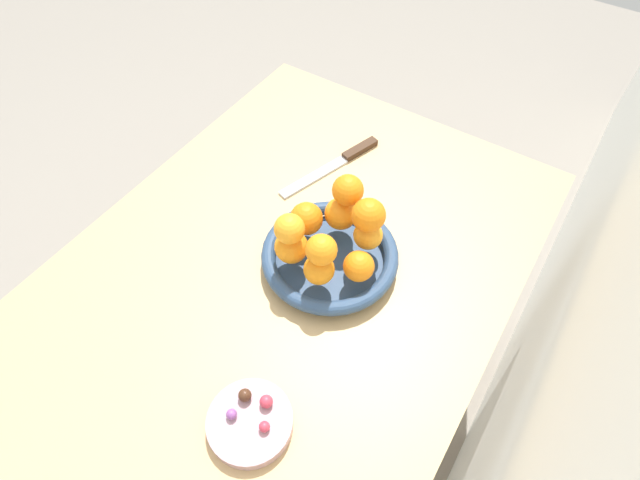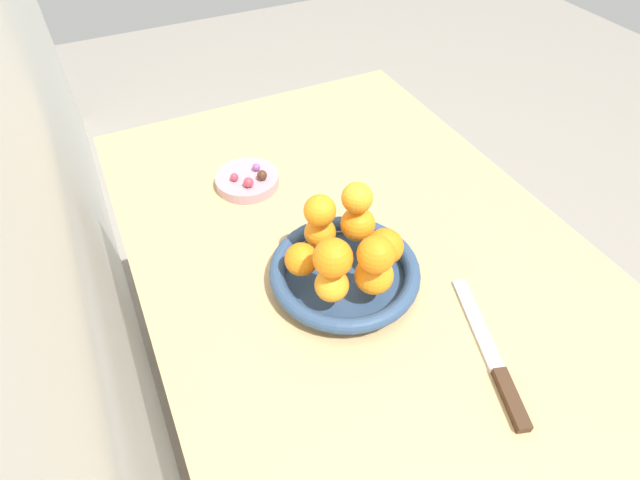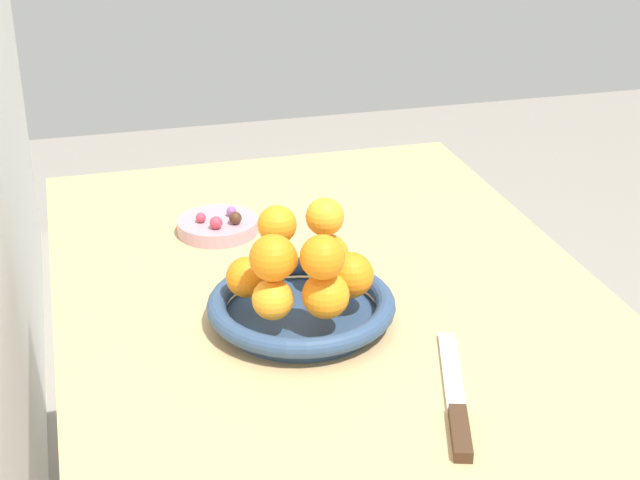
{
  "view_description": "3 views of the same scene",
  "coord_description": "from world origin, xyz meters",
  "views": [
    {
      "loc": [
        0.38,
        0.33,
        1.5
      ],
      "look_at": [
        -0.04,
        0.06,
        0.85
      ],
      "focal_mm": 28.0,
      "sensor_mm": 36.0,
      "label": 1
    },
    {
      "loc": [
        -0.55,
        0.33,
        1.38
      ],
      "look_at": [
        -0.06,
        0.1,
        0.84
      ],
      "focal_mm": 28.0,
      "sensor_mm": 36.0,
      "label": 2
    },
    {
      "loc": [
        -1.17,
        0.33,
        1.39
      ],
      "look_at": [
        -0.04,
        0.03,
        0.84
      ],
      "focal_mm": 55.0,
      "sensor_mm": 36.0,
      "label": 3
    }
  ],
  "objects": [
    {
      "name": "orange_5",
      "position": [
        -0.14,
        0.05,
        0.81
      ],
      "size": [
        0.06,
        0.06,
        0.06
      ],
      "primitive_type": "sphere",
      "color": "orange",
      "rests_on": "fruit_bowl"
    },
    {
      "name": "fruit_bowl",
      "position": [
        -0.08,
        0.06,
        0.76
      ],
      "size": [
        0.25,
        0.25,
        0.04
      ],
      "color": "navy",
      "rests_on": "dining_table"
    },
    {
      "name": "orange_9",
      "position": [
        -0.15,
        0.05,
        0.87
      ],
      "size": [
        0.06,
        0.06,
        0.06
      ],
      "primitive_type": "sphere",
      "color": "orange",
      "rests_on": "orange_5"
    },
    {
      "name": "orange_4",
      "position": [
        -0.12,
        0.11,
        0.81
      ],
      "size": [
        0.05,
        0.05,
        0.05
      ],
      "primitive_type": "sphere",
      "color": "orange",
      "rests_on": "fruit_bowl"
    },
    {
      "name": "orange_1",
      "position": [
        -0.03,
        0.01,
        0.81
      ],
      "size": [
        0.06,
        0.06,
        0.06
      ],
      "primitive_type": "sphere",
      "color": "orange",
      "rests_on": "fruit_bowl"
    },
    {
      "name": "orange_3",
      "position": [
        -0.06,
        0.13,
        0.81
      ],
      "size": [
        0.05,
        0.05,
        0.05
      ],
      "primitive_type": "sphere",
      "color": "orange",
      "rests_on": "fruit_bowl"
    },
    {
      "name": "candy_ball_0",
      "position": [
        0.21,
        0.1,
        0.77
      ],
      "size": [
        0.02,
        0.02,
        0.02
      ],
      "primitive_type": "sphere",
      "color": "#472819",
      "rests_on": "candy_dish"
    },
    {
      "name": "knife",
      "position": [
        -0.31,
        -0.06,
        0.75
      ],
      "size": [
        0.25,
        0.1,
        0.01
      ],
      "color": "#3F2819",
      "rests_on": "dining_table"
    },
    {
      "name": "orange_2",
      "position": [
        -0.02,
        0.08,
        0.81
      ],
      "size": [
        0.05,
        0.05,
        0.05
      ],
      "primitive_type": "sphere",
      "color": "orange",
      "rests_on": "fruit_bowl"
    },
    {
      "name": "orange_8",
      "position": [
        -0.02,
        0.02,
        0.86
      ],
      "size": [
        0.05,
        0.05,
        0.05
      ],
      "primitive_type": "sphere",
      "color": "orange",
      "rests_on": "orange_1"
    },
    {
      "name": "candy_ball_3",
      "position": [
        0.23,
        0.15,
        0.77
      ],
      "size": [
        0.02,
        0.02,
        0.02
      ],
      "primitive_type": "sphere",
      "color": "#C6384C",
      "rests_on": "candy_dish"
    },
    {
      "name": "orange_0",
      "position": [
        -0.09,
        -0.0,
        0.81
      ],
      "size": [
        0.06,
        0.06,
        0.06
      ],
      "primitive_type": "sphere",
      "color": "orange",
      "rests_on": "fruit_bowl"
    },
    {
      "name": "candy_ball_1",
      "position": [
        0.25,
        0.1,
        0.77
      ],
      "size": [
        0.02,
        0.02,
        0.02
      ],
      "primitive_type": "sphere",
      "color": "#8C4C99",
      "rests_on": "candy_dish"
    },
    {
      "name": "dining_table",
      "position": [
        0.0,
        0.0,
        0.65
      ],
      "size": [
        1.1,
        0.76,
        0.74
      ],
      "color": "tan",
      "rests_on": "ground_plane"
    },
    {
      "name": "candy_dish",
      "position": [
        0.24,
        0.12,
        0.75
      ],
      "size": [
        0.13,
        0.13,
        0.02
      ],
      "primitive_type": "cylinder",
      "color": "#B28C99",
      "rests_on": "dining_table"
    },
    {
      "name": "orange_7",
      "position": [
        -0.02,
        0.08,
        0.86
      ],
      "size": [
        0.05,
        0.05,
        0.05
      ],
      "primitive_type": "sphere",
      "color": "orange",
      "rests_on": "orange_2"
    },
    {
      "name": "orange_6",
      "position": [
        -0.12,
        0.11,
        0.86
      ],
      "size": [
        0.06,
        0.06,
        0.06
      ],
      "primitive_type": "sphere",
      "color": "orange",
      "rests_on": "orange_4"
    },
    {
      "name": "ground_plane",
      "position": [
        0.0,
        0.0,
        0.0
      ],
      "size": [
        6.0,
        6.0,
        0.0
      ],
      "primitive_type": "plane",
      "color": "gray"
    },
    {
      "name": "candy_ball_2",
      "position": [
        0.2,
        0.13,
        0.77
      ],
      "size": [
        0.02,
        0.02,
        0.02
      ],
      "primitive_type": "sphere",
      "color": "#C6384C",
      "rests_on": "candy_dish"
    }
  ]
}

